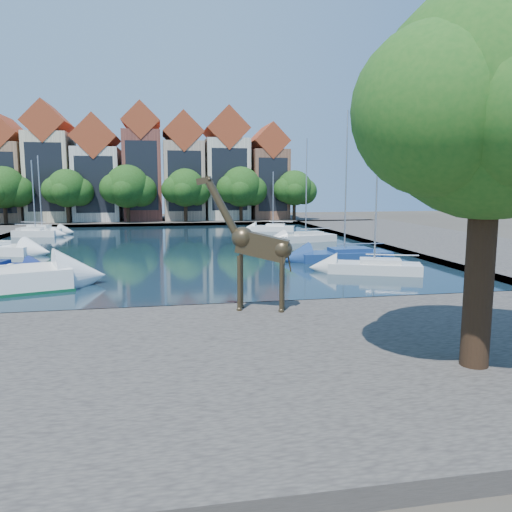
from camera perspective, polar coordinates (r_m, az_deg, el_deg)
The scene contains 26 objects.
ground at distance 22.30m, azimuth -6.96°, elevation -6.75°, with size 160.00×160.00×0.00m, color #38332B.
water_basin at distance 45.89m, azimuth -8.92°, elevation 0.94°, with size 38.00×50.00×0.08m, color black.
near_quay at distance 15.56m, azimuth -5.25°, elevation -12.41°, with size 50.00×14.00×0.50m, color #4D4943.
far_quay at distance 77.72m, azimuth -9.67°, elevation 3.99°, with size 60.00×16.00×0.50m, color #4D4943.
right_quay at distance 52.86m, azimuth 19.29°, elevation 1.75°, with size 14.00×52.00×0.50m, color #4D4943.
plane_tree at distance 15.50m, azimuth 25.54°, elevation 14.66°, with size 8.32×6.40×10.62m.
townhouse_west_end at distance 80.50m, azimuth -26.58°, elevation 8.46°, with size 5.44×9.18×14.93m.
townhouse_west_mid at distance 79.12m, azimuth -22.39°, elevation 9.36°, with size 5.94×9.18×16.79m.
townhouse_west_inner at distance 78.07m, azimuth -17.62°, elevation 8.96°, with size 6.43×9.18×15.15m.
townhouse_center at distance 77.60m, azimuth -12.82°, elevation 9.90°, with size 5.44×9.18×16.93m.
townhouse_east_inner at distance 77.60m, azimuth -8.31°, elevation 9.54°, with size 5.94×9.18×15.79m.
townhouse_east_mid at distance 78.16m, azimuth -3.48°, elevation 9.88°, with size 6.43×9.18×16.65m.
townhouse_east_end at distance 79.22m, azimuth 1.26°, elevation 9.14°, with size 5.44×9.18×14.43m.
far_tree_far_west at distance 74.90m, azimuth -26.80°, elevation 6.87°, with size 7.28×5.60×7.68m.
far_tree_west at distance 73.11m, azimuth -20.73°, elevation 7.12°, with size 6.76×5.20×7.36m.
far_tree_mid_west at distance 72.16m, azimuth -14.41°, elevation 7.55°, with size 7.80×6.00×8.00m.
far_tree_mid_east at distance 72.09m, azimuth -8.00°, elevation 7.60°, with size 7.02×5.40×7.52m.
far_tree_east at distance 72.91m, azimuth -1.65°, elevation 7.76°, with size 7.54×5.80×7.84m.
far_tree_far_east at distance 74.58m, azimuth 4.48°, elevation 7.62°, with size 6.76×5.20×7.36m.
giraffe_statue at distance 20.61m, azimuth -0.11°, elevation 1.24°, with size 3.80×1.64×5.56m.
sailboat_left_d at distance 59.72m, azimuth -23.88°, elevation 2.58°, with size 4.92×2.47×8.26m.
sailboat_left_e at distance 62.63m, azimuth -23.26°, elevation 2.85°, with size 5.64×3.24×8.94m.
sailboat_right_a at distance 32.92m, azimuth 13.36°, elevation -1.02°, with size 6.17×4.07×10.31m.
sailboat_right_b at distance 38.07m, azimuth 10.06°, elevation 0.27°, with size 6.95×2.60×10.99m.
sailboat_right_c at distance 50.13m, azimuth 5.69°, elevation 2.26°, with size 6.32×3.36×10.11m.
sailboat_right_d at distance 61.26m, azimuth 1.95°, elevation 3.31°, with size 5.51×3.44×7.23m.
Camera 1 is at (-1.31, -21.52, 5.70)m, focal length 35.00 mm.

